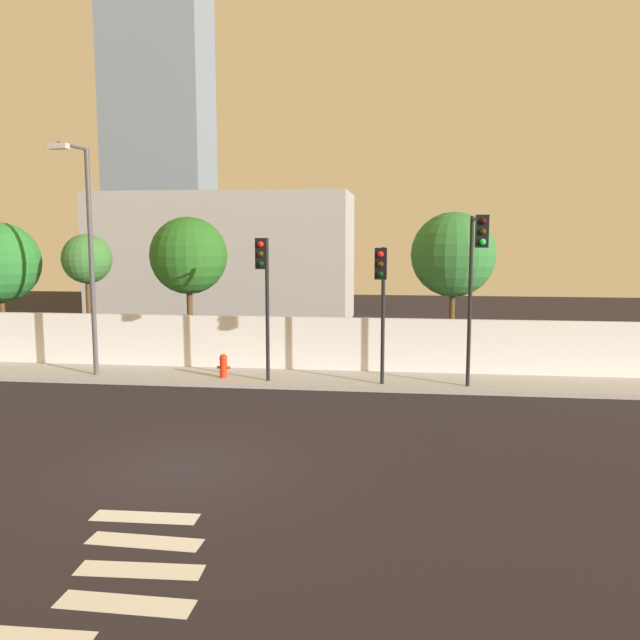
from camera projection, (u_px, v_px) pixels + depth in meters
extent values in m
plane|color=black|center=(182.00, 467.00, 13.44)|extent=(80.00, 80.00, 0.00)
cube|color=#A4A4A4|center=(265.00, 378.00, 21.50)|extent=(36.00, 2.40, 0.15)
cube|color=white|center=(272.00, 342.00, 22.65)|extent=(36.00, 0.18, 1.80)
cube|color=silver|center=(17.00, 638.00, 7.74)|extent=(1.81, 0.48, 0.01)
cube|color=silver|center=(125.00, 604.00, 8.46)|extent=(1.81, 0.47, 0.01)
cube|color=silver|center=(140.00, 570.00, 9.31)|extent=(1.82, 0.52, 0.01)
cube|color=silver|center=(145.00, 541.00, 10.18)|extent=(1.81, 0.50, 0.01)
cube|color=silver|center=(145.00, 517.00, 11.06)|extent=(1.81, 0.49, 0.01)
cylinder|color=black|center=(383.00, 316.00, 20.11)|extent=(0.12, 0.12, 4.21)
cylinder|color=black|center=(382.00, 251.00, 19.29)|extent=(0.13, 1.17, 0.08)
cube|color=black|center=(381.00, 264.00, 18.76)|extent=(0.35, 0.21, 0.90)
sphere|color=red|center=(381.00, 254.00, 18.61)|extent=(0.18, 0.18, 0.18)
sphere|color=#33260A|center=(380.00, 264.00, 18.64)|extent=(0.18, 0.18, 0.18)
sphere|color=black|center=(380.00, 274.00, 18.68)|extent=(0.18, 0.18, 0.18)
cylinder|color=black|center=(470.00, 302.00, 19.73)|extent=(0.12, 0.12, 5.12)
cylinder|color=black|center=(477.00, 219.00, 18.75)|extent=(0.22, 1.35, 0.08)
cube|color=black|center=(482.00, 231.00, 18.13)|extent=(0.36, 0.23, 0.90)
sphere|color=black|center=(483.00, 221.00, 17.98)|extent=(0.18, 0.18, 0.18)
sphere|color=#33260A|center=(483.00, 232.00, 18.01)|extent=(0.18, 0.18, 0.18)
sphere|color=#19F24C|center=(483.00, 242.00, 18.05)|extent=(0.18, 0.18, 0.18)
cylinder|color=black|center=(267.00, 310.00, 20.54)|extent=(0.12, 0.12, 4.48)
cylinder|color=black|center=(264.00, 241.00, 19.68)|extent=(0.16, 1.18, 0.08)
cube|color=black|center=(261.00, 254.00, 19.14)|extent=(0.35, 0.22, 0.90)
sphere|color=red|center=(261.00, 244.00, 18.99)|extent=(0.18, 0.18, 0.18)
sphere|color=#33260A|center=(261.00, 254.00, 19.02)|extent=(0.18, 0.18, 0.18)
sphere|color=black|center=(261.00, 264.00, 19.06)|extent=(0.18, 0.18, 0.18)
cylinder|color=#4C4C51|center=(92.00, 263.00, 21.27)|extent=(0.16, 0.16, 7.31)
cylinder|color=#4C4C51|center=(73.00, 146.00, 20.09)|extent=(0.23, 1.51, 0.10)
cube|color=beige|center=(58.00, 146.00, 19.37)|extent=(0.62, 0.29, 0.16)
cylinder|color=red|center=(224.00, 368.00, 21.22)|extent=(0.24, 0.24, 0.60)
sphere|color=red|center=(223.00, 358.00, 21.17)|extent=(0.26, 0.26, 0.26)
cylinder|color=red|center=(218.00, 367.00, 21.23)|extent=(0.10, 0.09, 0.09)
cylinder|color=red|center=(229.00, 368.00, 21.19)|extent=(0.10, 0.09, 0.09)
cylinder|color=brown|center=(3.00, 323.00, 24.75)|extent=(0.21, 0.21, 2.90)
cylinder|color=brown|center=(90.00, 318.00, 24.29)|extent=(0.20, 0.20, 3.36)
sphere|color=#3C7A36|center=(87.00, 259.00, 24.02)|extent=(1.81, 1.81, 1.81)
cylinder|color=brown|center=(190.00, 321.00, 23.83)|extent=(0.22, 0.22, 3.23)
sphere|color=#286821|center=(189.00, 256.00, 23.53)|extent=(2.76, 2.76, 2.76)
cylinder|color=brown|center=(452.00, 325.00, 22.68)|extent=(0.19, 0.19, 3.27)
sphere|color=#317735|center=(453.00, 255.00, 22.37)|extent=(2.88, 2.88, 2.88)
cube|color=#ABABAB|center=(225.00, 257.00, 36.79)|extent=(14.06, 6.00, 7.01)
cube|color=slate|center=(158.00, 78.00, 47.98)|extent=(7.25, 5.00, 32.25)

